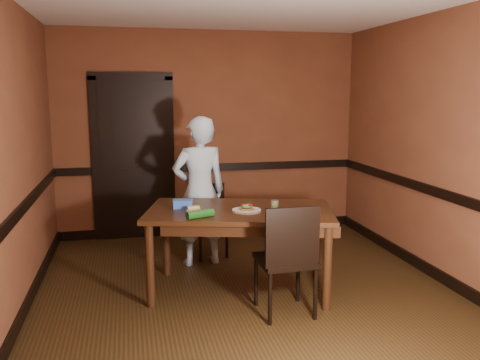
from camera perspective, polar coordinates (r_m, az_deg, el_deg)
name	(u,v)px	position (r m, az deg, el deg)	size (l,w,h in m)	color
floor	(248,295)	(4.96, 0.90, -12.74)	(4.00, 4.50, 0.01)	black
wall_back	(209,134)	(6.81, -3.47, 5.18)	(4.00, 0.02, 2.70)	brown
wall_front	(357,209)	(2.51, 12.98, -3.23)	(4.00, 0.02, 2.70)	brown
wall_left	(12,160)	(4.58, -24.20, 2.03)	(0.02, 4.50, 2.70)	brown
wall_right	(444,149)	(5.43, 21.97, 3.28)	(0.02, 4.50, 2.70)	brown
dado_back	(210,167)	(6.84, -3.41, 1.41)	(4.00, 0.03, 0.10)	black
dado_left	(18,213)	(4.65, -23.63, -3.45)	(0.03, 4.50, 0.10)	black
dado_right	(440,193)	(5.49, 21.54, -1.39)	(0.03, 4.50, 0.10)	black
baseboard_back	(210,228)	(7.02, -3.34, -5.38)	(4.00, 0.03, 0.12)	black
baseboard_left	(26,308)	(4.91, -22.94, -13.05)	(0.03, 4.50, 0.12)	black
baseboard_right	(434,273)	(5.70, 21.00, -9.70)	(0.03, 4.50, 0.12)	black
door	(134,156)	(6.72, -11.87, 2.71)	(1.05, 0.07, 2.20)	black
dining_table	(240,250)	(4.92, -0.03, -7.89)	(1.73, 0.97, 0.81)	black
chair_far	(208,221)	(5.94, -3.59, -4.66)	(0.39, 0.39, 0.83)	black
chair_near	(285,258)	(4.44, 5.10, -8.71)	(0.46, 0.46, 0.99)	black
person	(200,191)	(5.60, -4.57, -1.28)	(0.60, 0.39, 1.65)	#AAC4D6
sandwich_plate	(247,209)	(4.71, 0.76, -3.33)	(0.27, 0.27, 0.07)	white
sauce_jar	(275,205)	(4.80, 3.92, -2.80)	(0.07, 0.07, 0.09)	#669047
cheese_saucer	(194,209)	(4.74, -5.21, -3.30)	(0.15, 0.15, 0.05)	white
food_tub	(183,204)	(4.88, -6.43, -2.69)	(0.20, 0.15, 0.08)	blue
wrapped_veg	(200,214)	(4.48, -4.49, -3.83)	(0.07, 0.07, 0.25)	#154513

